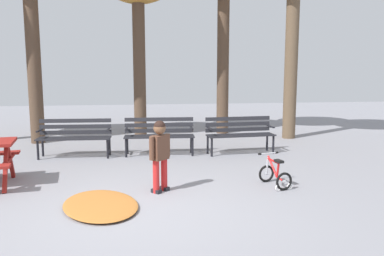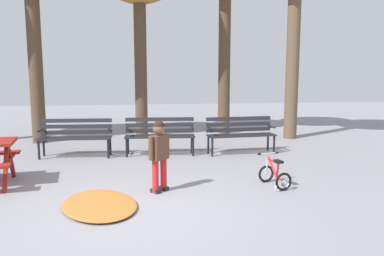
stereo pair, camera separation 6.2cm
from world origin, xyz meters
name	(u,v)px [view 1 (the left image)]	position (x,y,z in m)	size (l,w,h in m)	color
ground	(136,209)	(0.00, 0.00, 0.00)	(36.00, 36.00, 0.00)	gray
park_bench_far_left	(75,134)	(-1.33, 3.63, 0.51)	(1.62, 0.55, 0.85)	#232328
park_bench_left	(159,133)	(0.57, 3.60, 0.51)	(1.62, 0.55, 0.85)	#232328
park_bench_right	(240,132)	(2.46, 3.49, 0.51)	(1.63, 0.56, 0.85)	#232328
child_standing	(160,150)	(0.40, 0.75, 0.68)	(0.35, 0.32, 1.15)	red
kids_bicycle	(275,175)	(2.32, 0.76, 0.20)	(0.47, 0.61, 0.54)	black
leaf_pile	(100,205)	(-0.49, 0.16, 0.04)	(1.45, 1.02, 0.07)	#B26B2D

